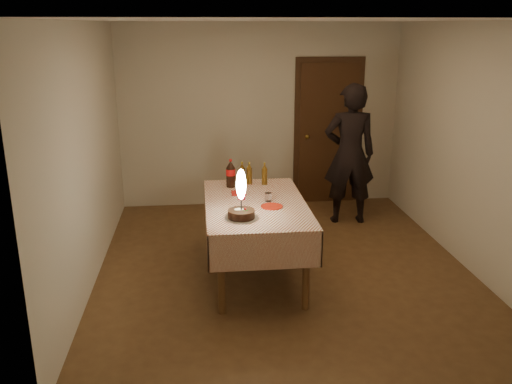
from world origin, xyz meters
TOP-DOWN VIEW (x-y plane):
  - ground at (0.00, 0.00)m, footprint 4.00×4.50m
  - room_shell at (0.03, 0.08)m, footprint 4.04×4.54m
  - dining_table at (-0.33, -0.22)m, footprint 1.02×1.72m
  - birthday_cake at (-0.51, -0.68)m, footprint 0.32×0.32m
  - red_plate at (-0.18, -0.38)m, footprint 0.22×0.22m
  - red_cup at (-0.46, -0.10)m, footprint 0.08×0.08m
  - clear_cup at (-0.19, -0.21)m, footprint 0.07×0.07m
  - napkin_stack at (-0.48, 0.07)m, footprint 0.15×0.15m
  - cola_bottle at (-0.54, 0.35)m, footprint 0.10×0.10m
  - amber_bottle_left at (-0.41, 0.46)m, footprint 0.06×0.06m
  - amber_bottle_right at (-0.16, 0.41)m, footprint 0.06×0.06m
  - amber_bottle_mid at (-0.33, 0.45)m, footprint 0.06×0.06m
  - photographer at (1.08, 1.33)m, footprint 0.71×0.50m

SIDE VIEW (x-z plane):
  - ground at x=0.00m, z-range -0.01..0.01m
  - dining_table at x=-0.33m, z-range 0.30..1.13m
  - red_plate at x=-0.18m, z-range 0.83..0.83m
  - napkin_stack at x=-0.48m, z-range 0.83..0.85m
  - clear_cup at x=-0.19m, z-range 0.83..0.92m
  - red_cup at x=-0.46m, z-range 0.83..0.93m
  - photographer at x=1.08m, z-range 0.00..1.86m
  - amber_bottle_left at x=-0.41m, z-range 0.82..1.07m
  - amber_bottle_right at x=-0.16m, z-range 0.82..1.07m
  - amber_bottle_mid at x=-0.33m, z-range 0.82..1.07m
  - birthday_cake at x=-0.51m, z-range 0.72..1.19m
  - cola_bottle at x=-0.54m, z-range 0.82..1.14m
  - room_shell at x=0.03m, z-range 0.34..2.96m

